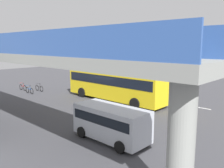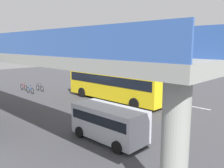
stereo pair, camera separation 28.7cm
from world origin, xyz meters
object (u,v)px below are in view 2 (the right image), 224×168
object	(u,v)px
city_bus	(114,82)
parked_van	(109,121)
bicycle_red	(24,87)
traffic_sign	(116,78)
bicycle_black	(40,88)
bicycle_blue	(30,90)

from	to	relation	value
city_bus	parked_van	size ratio (longest dim) A/B	2.40
bicycle_red	traffic_sign	size ratio (longest dim) A/B	0.63
bicycle_black	bicycle_blue	distance (m)	1.59
bicycle_red	traffic_sign	world-z (taller)	traffic_sign
city_bus	bicycle_black	distance (m)	10.62
parked_van	bicycle_blue	xyz separation A→B (m)	(16.54, -3.42, -0.81)
bicycle_black	bicycle_red	distance (m)	2.27
traffic_sign	bicycle_black	bearing A→B (deg)	35.15
bicycle_blue	traffic_sign	xyz separation A→B (m)	(-7.43, -7.07, 1.52)
bicycle_blue	bicycle_red	distance (m)	2.42
bicycle_blue	bicycle_red	xyz separation A→B (m)	(2.40, -0.36, 0.00)
city_bus	traffic_sign	size ratio (longest dim) A/B	4.12
city_bus	bicycle_red	distance (m)	12.81
parked_van	bicycle_black	distance (m)	17.71
city_bus	traffic_sign	world-z (taller)	city_bus
bicycle_black	bicycle_red	world-z (taller)	same
city_bus	traffic_sign	distance (m)	3.57
bicycle_black	traffic_sign	world-z (taller)	traffic_sign
parked_van	traffic_sign	distance (m)	13.91
bicycle_red	bicycle_black	bearing A→B (deg)	-149.33
city_bus	bicycle_red	world-z (taller)	city_bus
city_bus	bicycle_black	world-z (taller)	city_bus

